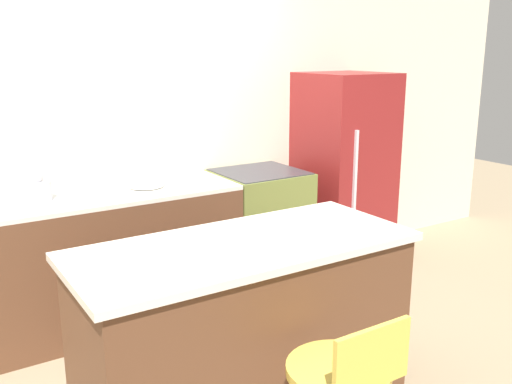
{
  "coord_description": "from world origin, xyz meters",
  "views": [
    {
      "loc": [
        -1.35,
        -3.28,
        1.86
      ],
      "look_at": [
        0.52,
        -0.34,
        0.97
      ],
      "focal_mm": 40.0,
      "sensor_mm": 36.0,
      "label": 1
    }
  ],
  "objects_px": {
    "oven_range": "(260,229)",
    "kettle": "(35,188)",
    "refrigerator": "(343,172)",
    "mixing_bowl": "(146,179)"
  },
  "relations": [
    {
      "from": "refrigerator",
      "to": "mixing_bowl",
      "type": "xyz_separation_m",
      "value": [
        -1.75,
        0.04,
        0.15
      ]
    },
    {
      "from": "oven_range",
      "to": "kettle",
      "type": "relative_size",
      "value": 4.41
    },
    {
      "from": "oven_range",
      "to": "mixing_bowl",
      "type": "xyz_separation_m",
      "value": [
        -0.92,
        0.01,
        0.52
      ]
    },
    {
      "from": "refrigerator",
      "to": "mixing_bowl",
      "type": "height_order",
      "value": "refrigerator"
    },
    {
      "from": "oven_range",
      "to": "kettle",
      "type": "bearing_deg",
      "value": 179.49
    },
    {
      "from": "oven_range",
      "to": "refrigerator",
      "type": "height_order",
      "value": "refrigerator"
    },
    {
      "from": "oven_range",
      "to": "refrigerator",
      "type": "xyz_separation_m",
      "value": [
        0.83,
        -0.02,
        0.36
      ]
    },
    {
      "from": "mixing_bowl",
      "to": "refrigerator",
      "type": "bearing_deg",
      "value": -1.22
    },
    {
      "from": "oven_range",
      "to": "kettle",
      "type": "height_order",
      "value": "kettle"
    },
    {
      "from": "refrigerator",
      "to": "mixing_bowl",
      "type": "relative_size",
      "value": 6.69
    }
  ]
}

